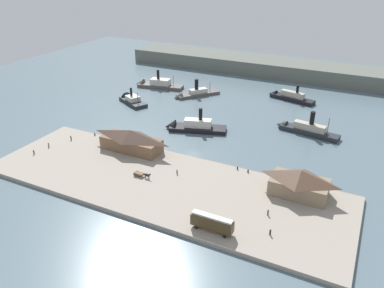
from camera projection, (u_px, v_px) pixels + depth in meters
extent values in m
plane|color=slate|center=(194.00, 154.00, 131.00)|extent=(320.00, 320.00, 0.00)
cube|color=#9E9384|center=(161.00, 183.00, 113.06)|extent=(110.00, 36.00, 1.20)
cube|color=gray|center=(189.00, 157.00, 127.88)|extent=(110.00, 0.80, 1.00)
cube|color=brown|center=(131.00, 144.00, 130.42)|extent=(21.04, 7.85, 4.47)
pyramid|color=#473328|center=(131.00, 134.00, 128.78)|extent=(21.46, 8.25, 2.93)
cube|color=#847056|center=(299.00, 187.00, 105.92)|extent=(15.68, 9.04, 4.64)
pyramid|color=brown|center=(301.00, 175.00, 104.24)|extent=(15.99, 9.49, 2.96)
cube|color=#4C381E|center=(212.00, 223.00, 91.61)|extent=(10.67, 2.32, 2.97)
cube|color=beige|center=(212.00, 217.00, 90.84)|extent=(10.24, 1.63, 0.50)
cylinder|color=black|center=(228.00, 231.00, 91.91)|extent=(0.90, 0.18, 0.90)
cylinder|color=black|center=(224.00, 236.00, 90.05)|extent=(0.90, 0.18, 0.90)
cylinder|color=black|center=(200.00, 222.00, 94.89)|extent=(0.90, 0.18, 0.90)
cylinder|color=black|center=(196.00, 228.00, 93.02)|extent=(0.90, 0.18, 0.90)
cube|color=brown|center=(139.00, 174.00, 115.36)|extent=(3.03, 1.49, 0.50)
cylinder|color=#4C3828|center=(138.00, 172.00, 116.43)|extent=(1.20, 0.10, 1.20)
cylinder|color=#4C3828|center=(135.00, 175.00, 115.24)|extent=(1.20, 0.10, 1.20)
ellipsoid|color=black|center=(147.00, 175.00, 114.09)|extent=(2.00, 0.70, 0.90)
ellipsoid|color=black|center=(150.00, 174.00, 113.41)|extent=(0.70, 0.32, 0.44)
cylinder|color=black|center=(149.00, 177.00, 114.28)|extent=(0.16, 0.16, 1.00)
cylinder|color=black|center=(148.00, 178.00, 113.96)|extent=(0.16, 0.16, 1.00)
cylinder|color=black|center=(146.00, 176.00, 114.76)|extent=(0.16, 0.16, 1.00)
cylinder|color=black|center=(145.00, 177.00, 114.43)|extent=(0.16, 0.16, 1.00)
cylinder|color=#6B5B4C|center=(49.00, 145.00, 132.96)|extent=(0.44, 0.44, 1.52)
sphere|color=#CCA889|center=(48.00, 143.00, 132.56)|extent=(0.28, 0.28, 0.28)
cylinder|color=#4C3D33|center=(71.00, 138.00, 138.13)|extent=(0.44, 0.44, 1.51)
sphere|color=#CCA889|center=(71.00, 136.00, 137.73)|extent=(0.28, 0.28, 0.28)
cylinder|color=#232328|center=(270.00, 232.00, 90.97)|extent=(0.43, 0.43, 1.47)
sphere|color=#CCA889|center=(271.00, 229.00, 90.58)|extent=(0.27, 0.27, 0.27)
cylinder|color=#4C3D33|center=(177.00, 172.00, 116.56)|extent=(0.38, 0.38, 1.30)
sphere|color=#CCA889|center=(177.00, 170.00, 116.22)|extent=(0.24, 0.24, 0.24)
cylinder|color=#4C3D33|center=(34.00, 152.00, 128.17)|extent=(0.42, 0.42, 1.45)
sphere|color=#CCA889|center=(33.00, 150.00, 127.79)|extent=(0.26, 0.26, 0.26)
cylinder|color=#3D4C42|center=(268.00, 213.00, 97.93)|extent=(0.44, 0.44, 1.49)
sphere|color=#CCA889|center=(268.00, 210.00, 97.54)|extent=(0.27, 0.27, 0.27)
cylinder|color=black|center=(248.00, 171.00, 117.48)|extent=(0.44, 0.44, 0.90)
cylinder|color=black|center=(95.00, 134.00, 141.78)|extent=(0.44, 0.44, 0.90)
cylinder|color=black|center=(238.00, 168.00, 119.13)|extent=(0.44, 0.44, 0.90)
cube|color=#514C47|center=(198.00, 94.00, 185.75)|extent=(17.61, 20.12, 1.43)
cone|color=#514C47|center=(178.00, 97.00, 181.69)|extent=(6.13, 5.99, 4.74)
cube|color=beige|center=(198.00, 91.00, 184.99)|extent=(8.06, 8.88, 2.04)
cylinder|color=black|center=(197.00, 84.00, 183.11)|extent=(1.80, 1.80, 4.95)
cylinder|color=brown|center=(210.00, 87.00, 186.96)|extent=(0.24, 0.24, 4.13)
cube|color=#23282D|center=(133.00, 102.00, 175.60)|extent=(17.45, 13.14, 1.61)
cone|color=#23282D|center=(125.00, 97.00, 181.56)|extent=(5.22, 6.33, 5.60)
cube|color=beige|center=(133.00, 98.00, 174.77)|extent=(7.76, 7.21, 2.11)
cylinder|color=black|center=(131.00, 92.00, 174.41)|extent=(1.05, 1.05, 3.58)
cylinder|color=brown|center=(138.00, 98.00, 170.53)|extent=(0.24, 0.24, 5.12)
cube|color=black|center=(198.00, 129.00, 148.40)|extent=(22.98, 12.98, 1.68)
cone|color=black|center=(170.00, 127.00, 149.91)|extent=(5.58, 6.89, 5.97)
cube|color=silver|center=(198.00, 123.00, 147.36)|extent=(11.12, 6.82, 3.02)
cylinder|color=black|center=(201.00, 114.00, 145.52)|extent=(1.44, 1.44, 4.63)
cube|color=black|center=(292.00, 99.00, 179.25)|extent=(21.80, 10.03, 1.82)
cone|color=black|center=(272.00, 94.00, 185.48)|extent=(4.80, 5.21, 4.39)
cube|color=#B2A893|center=(293.00, 94.00, 178.27)|extent=(11.54, 5.43, 2.59)
cylinder|color=black|center=(298.00, 89.00, 175.70)|extent=(1.27, 1.27, 3.45)
cube|color=#23282D|center=(309.00, 132.00, 145.33)|extent=(23.11, 8.45, 1.81)
cone|color=#23282D|center=(281.00, 125.00, 151.27)|extent=(4.73, 4.91, 4.29)
cube|color=#B2A893|center=(310.00, 127.00, 144.36)|extent=(12.42, 4.88, 2.56)
cylinder|color=black|center=(312.00, 118.00, 142.42)|extent=(1.78, 1.78, 4.95)
cylinder|color=brown|center=(328.00, 126.00, 139.91)|extent=(0.24, 0.24, 6.54)
cube|color=#514C47|center=(161.00, 86.00, 196.82)|extent=(24.16, 10.24, 1.72)
cone|color=#514C47|center=(140.00, 84.00, 199.85)|extent=(5.12, 6.41, 5.79)
cube|color=beige|center=(160.00, 82.00, 195.78)|extent=(10.56, 6.52, 2.98)
cylinder|color=black|center=(158.00, 74.00, 194.37)|extent=(1.39, 1.39, 4.65)
cylinder|color=brown|center=(173.00, 81.00, 193.41)|extent=(0.24, 0.24, 5.46)
cube|color=#60665B|center=(278.00, 68.00, 217.55)|extent=(180.00, 24.00, 8.00)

